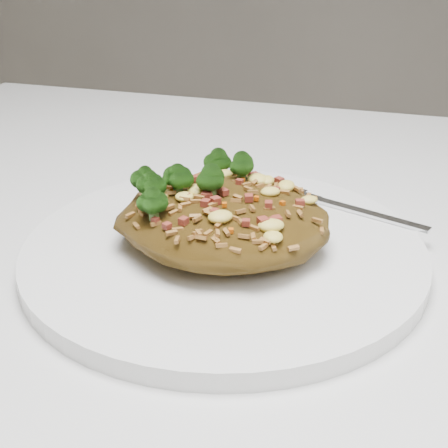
% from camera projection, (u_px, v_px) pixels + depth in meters
% --- Properties ---
extents(dining_table, '(1.20, 0.80, 0.75)m').
position_uv_depth(dining_table, '(376.00, 358.00, 0.50)').
color(dining_table, silver).
rests_on(dining_table, ground).
extents(plate, '(0.30, 0.30, 0.01)m').
position_uv_depth(plate, '(224.00, 251.00, 0.46)').
color(plate, white).
rests_on(plate, dining_table).
extents(fried_rice, '(0.15, 0.14, 0.06)m').
position_uv_depth(fried_rice, '(222.00, 208.00, 0.45)').
color(fried_rice, brown).
rests_on(fried_rice, plate).
extents(fork, '(0.16, 0.07, 0.00)m').
position_uv_depth(fork, '(343.00, 207.00, 0.51)').
color(fork, silver).
rests_on(fork, plate).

